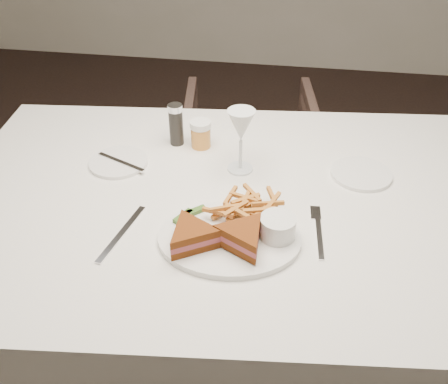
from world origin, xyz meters
The scene contains 4 objects.
ground centered at (0.00, 0.00, 0.00)m, with size 5.00×5.00×0.00m, color black.
table centered at (-0.13, -0.22, 0.38)m, with size 1.42×0.94×0.75m, color silver.
chair_far centered at (-0.17, 0.76, 0.30)m, with size 0.58×0.54×0.60m, color #4A342D.
table_setting centered at (-0.11, -0.28, 0.79)m, with size 0.81×0.56×0.18m.
Camera 1 is at (0.02, -1.21, 1.50)m, focal length 40.00 mm.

